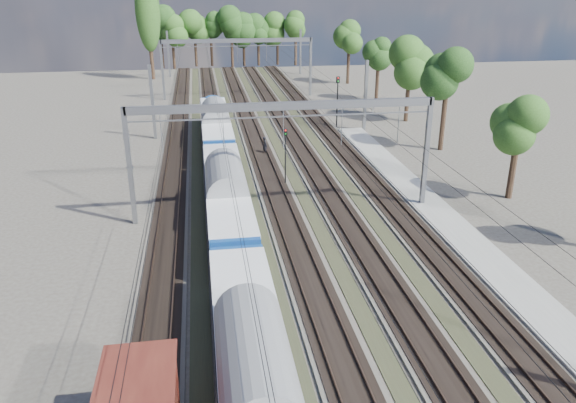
{
  "coord_description": "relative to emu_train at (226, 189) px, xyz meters",
  "views": [
    {
      "loc": [
        -6.06,
        -10.7,
        17.42
      ],
      "look_at": [
        -0.33,
        25.69,
        2.8
      ],
      "focal_mm": 35.0,
      "sensor_mm": 36.0,
      "label": 1
    }
  ],
  "objects": [
    {
      "name": "poplar",
      "position": [
        -10.0,
        68.86,
        9.2
      ],
      "size": [
        4.4,
        4.4,
        19.04
      ],
      "color": "black",
      "rests_on": "ground"
    },
    {
      "name": "worker",
      "position": [
        4.97,
        17.5,
        -1.73
      ],
      "size": [
        0.66,
        0.81,
        1.92
      ],
      "primitive_type": "imported",
      "rotation": [
        0.0,
        0.0,
        1.89
      ],
      "color": "black",
      "rests_on": "ground"
    },
    {
      "name": "catenary",
      "position": [
        4.83,
        23.55,
        3.71
      ],
      "size": [
        25.65,
        130.0,
        9.0
      ],
      "color": "slate",
      "rests_on": "ground"
    },
    {
      "name": "signal_near",
      "position": [
        5.67,
        7.63,
        0.63
      ],
      "size": [
        0.34,
        0.31,
        5.24
      ],
      "rotation": [
        0.0,
        0.0,
        -0.11
      ],
      "color": "black",
      "rests_on": "ground"
    },
    {
      "name": "track_bed",
      "position": [
        4.5,
        15.86,
        -2.59
      ],
      "size": [
        21.0,
        130.0,
        0.34
      ],
      "color": "#47423A",
      "rests_on": "ground"
    },
    {
      "name": "signal_far",
      "position": [
        15.36,
        28.07,
        1.29
      ],
      "size": [
        0.43,
        0.4,
        6.29
      ],
      "rotation": [
        0.0,
        0.0,
        0.24
      ],
      "color": "black",
      "rests_on": "ground"
    },
    {
      "name": "emu_train",
      "position": [
        0.0,
        0.0,
        0.0
      ],
      "size": [
        3.12,
        66.02,
        4.57
      ],
      "color": "black",
      "rests_on": "ground"
    },
    {
      "name": "platform",
      "position": [
        16.5,
        -9.14,
        -2.54
      ],
      "size": [
        3.0,
        70.0,
        0.3
      ],
      "primitive_type": "cube",
      "color": "gray",
      "rests_on": "ground"
    },
    {
      "name": "tree_belt",
      "position": [
        10.73,
        65.29,
        5.59
      ],
      "size": [
        39.53,
        99.2,
        12.05
      ],
      "color": "black",
      "rests_on": "ground"
    }
  ]
}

